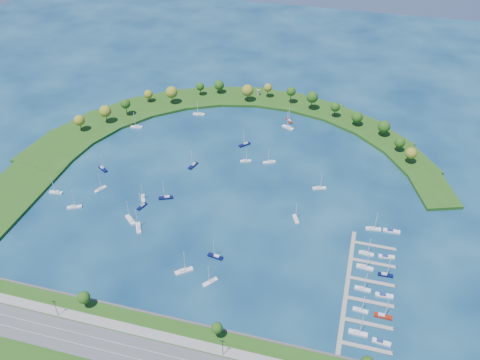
% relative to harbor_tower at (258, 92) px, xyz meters
% --- Properties ---
extents(ground, '(700.00, 700.00, 0.00)m').
position_rel_harbor_tower_xyz_m(ground, '(11.21, -120.57, -4.32)').
color(ground, '#082347').
rests_on(ground, ground).
extents(south_shoreline, '(420.00, 43.10, 11.60)m').
position_rel_harbor_tower_xyz_m(south_shoreline, '(11.24, -243.45, -3.32)').
color(south_shoreline, '#284B14').
rests_on(south_shoreline, ground).
extents(breakwater, '(286.74, 247.64, 2.00)m').
position_rel_harbor_tower_xyz_m(breakwater, '(-35.12, -71.85, -3.33)').
color(breakwater, '#284B14').
rests_on(breakwater, ground).
extents(breakwater_trees, '(235.17, 91.78, 15.18)m').
position_rel_harbor_tower_xyz_m(breakwater_trees, '(-0.01, -33.67, 6.38)').
color(breakwater_trees, '#382314').
rests_on(breakwater_trees, breakwater).
extents(harbor_tower, '(2.60, 2.60, 4.54)m').
position_rel_harbor_tower_xyz_m(harbor_tower, '(0.00, 0.00, 0.00)').
color(harbor_tower, gray).
rests_on(harbor_tower, breakwater).
extents(dock_system, '(24.28, 82.00, 1.60)m').
position_rel_harbor_tower_xyz_m(dock_system, '(96.51, -181.57, -3.97)').
color(dock_system, gray).
rests_on(dock_system, ground).
extents(moored_boat_0, '(9.06, 7.95, 13.91)m').
position_rel_harbor_tower_xyz_m(moored_boat_0, '(7.58, -193.29, -3.36)').
color(moored_boat_0, white).
rests_on(moored_boat_0, ground).
extents(moored_boat_1, '(8.38, 3.20, 12.01)m').
position_rel_harbor_tower_xyz_m(moored_boat_1, '(-90.50, -152.98, -3.42)').
color(moored_boat_1, white).
rests_on(moored_boat_1, ground).
extents(moored_boat_2, '(5.06, 7.94, 11.35)m').
position_rel_harbor_tower_xyz_m(moored_boat_2, '(55.75, -138.64, -3.43)').
color(moored_boat_2, white).
rests_on(moored_boat_2, ground).
extents(moored_boat_3, '(8.60, 5.22, 12.24)m').
position_rel_harbor_tower_xyz_m(moored_boat_3, '(64.55, -106.42, -3.41)').
color(moored_boat_3, white).
rests_on(moored_boat_3, ground).
extents(moored_boat_4, '(5.31, 7.68, 11.09)m').
position_rel_harbor_tower_xyz_m(moored_boat_4, '(-36.70, -144.16, -3.44)').
color(moored_boat_4, white).
rests_on(moored_boat_4, ground).
extents(moored_boat_5, '(8.49, 5.76, 12.22)m').
position_rel_harbor_tower_xyz_m(moored_boat_5, '(28.68, -87.19, -3.41)').
color(moored_boat_5, white).
rests_on(moored_boat_5, ground).
extents(moored_boat_6, '(7.52, 7.98, 12.60)m').
position_rel_harbor_tower_xyz_m(moored_boat_6, '(7.44, -70.86, -3.40)').
color(moored_boat_6, '#090C3A').
rests_on(moored_boat_6, ground).
extents(moored_boat_7, '(4.69, 8.92, 12.63)m').
position_rel_harbor_tower_xyz_m(moored_boat_7, '(-18.81, -104.13, -3.40)').
color(moored_boat_7, '#090C3A').
rests_on(moored_boat_7, ground).
extents(moored_boat_8, '(9.11, 3.86, 12.98)m').
position_rel_harbor_tower_xyz_m(moored_boat_8, '(-37.03, -39.30, -3.39)').
color(moored_boat_8, white).
rests_on(moored_boat_8, ground).
extents(moored_boat_9, '(7.60, 4.88, 10.87)m').
position_rel_harbor_tower_xyz_m(moored_boat_9, '(13.14, -89.95, -3.45)').
color(moored_boat_9, white).
rests_on(moored_boat_9, ground).
extents(moored_boat_10, '(6.93, 7.96, 12.19)m').
position_rel_harbor_tower_xyz_m(moored_boat_10, '(22.87, -196.70, -3.41)').
color(moored_boat_10, white).
rests_on(moored_boat_10, ground).
extents(moored_boat_11, '(6.10, 7.33, 11.05)m').
position_rel_harbor_tower_xyz_m(moored_boat_11, '(31.27, -30.62, -3.44)').
color(moored_boat_11, maroon).
rests_on(moored_boat_11, ground).
extents(moored_boat_12, '(8.98, 8.24, 14.03)m').
position_rel_harbor_tower_xyz_m(moored_boat_12, '(-35.52, -164.46, -3.35)').
color(moored_boat_12, white).
rests_on(moored_boat_12, ground).
extents(moored_boat_13, '(8.71, 5.92, 12.55)m').
position_rel_harbor_tower_xyz_m(moored_boat_13, '(-72.58, -162.55, -3.40)').
color(moored_boat_13, white).
rests_on(moored_boat_13, ground).
extents(moored_boat_14, '(4.31, 7.69, 10.89)m').
position_rel_harbor_tower_xyz_m(moored_boat_14, '(-34.19, -151.27, -3.45)').
color(moored_boat_14, '#090C3A').
rests_on(moored_boat_14, ground).
extents(moored_boat_15, '(8.62, 3.61, 12.29)m').
position_rel_harbor_tower_xyz_m(moored_boat_15, '(20.09, -179.13, -3.41)').
color(moored_boat_15, '#090C3A').
rests_on(moored_boat_15, ground).
extents(moored_boat_16, '(8.92, 4.04, 12.66)m').
position_rel_harbor_tower_xyz_m(moored_boat_16, '(-75.03, -69.04, -3.40)').
color(moored_boat_16, white).
rests_on(moored_boat_16, ground).
extents(moored_boat_17, '(8.26, 6.47, 12.23)m').
position_rel_harbor_tower_xyz_m(moored_boat_17, '(-74.37, -123.13, -3.41)').
color(moored_boat_17, '#090C3A').
rests_on(moored_boat_17, ground).
extents(moored_boat_18, '(9.74, 6.23, 13.93)m').
position_rel_harbor_tower_xyz_m(moored_boat_18, '(32.31, -40.71, -3.35)').
color(moored_boat_18, white).
rests_on(moored_boat_18, ground).
extents(moored_boat_19, '(8.80, 5.62, 12.57)m').
position_rel_harbor_tower_xyz_m(moored_boat_19, '(-23.61, -140.11, -3.40)').
color(moored_boat_19, '#090C3A').
rests_on(moored_boat_19, ground).
extents(moored_boat_20, '(6.64, 9.19, 13.37)m').
position_rel_harbor_tower_xyz_m(moored_boat_20, '(-28.36, -169.36, -3.37)').
color(moored_boat_20, white).
rests_on(moored_boat_20, ground).
extents(moored_boat_21, '(5.76, 8.19, 11.85)m').
position_rel_harbor_tower_xyz_m(moored_boat_21, '(-65.67, -142.95, -3.42)').
color(moored_boat_21, white).
rests_on(moored_boat_21, ground).
extents(docked_boat_0, '(8.65, 2.69, 12.60)m').
position_rel_harbor_tower_xyz_m(docked_boat_0, '(96.72, -207.97, -3.40)').
color(docked_boat_0, white).
rests_on(docked_boat_0, ground).
extents(docked_boat_1, '(8.44, 3.12, 1.68)m').
position_rel_harbor_tower_xyz_m(docked_boat_1, '(107.19, -210.03, -3.70)').
color(docked_boat_1, white).
rests_on(docked_boat_1, ground).
extents(docked_boat_2, '(7.48, 2.73, 10.76)m').
position_rel_harbor_tower_xyz_m(docked_boat_2, '(96.74, -194.64, -3.45)').
color(docked_boat_2, white).
rests_on(docked_boat_2, ground).
extents(docked_boat_3, '(8.46, 2.62, 12.32)m').
position_rel_harbor_tower_xyz_m(docked_boat_3, '(107.22, -195.34, -3.41)').
color(docked_boat_3, maroon).
rests_on(docked_boat_3, ground).
extents(docked_boat_4, '(8.02, 2.73, 11.60)m').
position_rel_harbor_tower_xyz_m(docked_boat_4, '(96.73, -181.22, -3.43)').
color(docked_boat_4, white).
rests_on(docked_boat_4, ground).
extents(docked_boat_5, '(8.74, 2.87, 1.76)m').
position_rel_harbor_tower_xyz_m(docked_boat_5, '(107.18, -182.59, -3.68)').
color(docked_boat_5, white).
rests_on(docked_boat_5, ground).
extents(docked_boat_6, '(8.84, 3.24, 12.72)m').
position_rel_harbor_tower_xyz_m(docked_boat_6, '(96.72, -166.34, -3.39)').
color(docked_boat_6, white).
rests_on(docked_boat_6, ground).
extents(docked_boat_7, '(7.64, 2.40, 11.12)m').
position_rel_harbor_tower_xyz_m(docked_boat_7, '(107.24, -168.74, -3.44)').
color(docked_boat_7, '#090C3A').
rests_on(docked_boat_7, ground).
extents(docked_boat_8, '(7.94, 2.69, 11.49)m').
position_rel_harbor_tower_xyz_m(docked_boat_8, '(96.73, -155.91, -3.43)').
color(docked_boat_8, white).
rests_on(docked_boat_8, ground).
extents(docked_boat_9, '(8.60, 3.42, 1.71)m').
position_rel_harbor_tower_xyz_m(docked_boat_9, '(107.19, -155.53, -3.69)').
color(docked_boat_9, white).
rests_on(docked_boat_9, ground).
extents(docked_boat_10, '(8.73, 3.64, 12.44)m').
position_rel_harbor_tower_xyz_m(docked_boat_10, '(99.12, -135.51, -3.40)').
color(docked_boat_10, white).
rests_on(docked_boat_10, ground).
extents(docked_boat_11, '(9.20, 2.76, 1.87)m').
position_rel_harbor_tower_xyz_m(docked_boat_11, '(109.07, -134.62, -3.64)').
color(docked_boat_11, white).
rests_on(docked_boat_11, ground).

